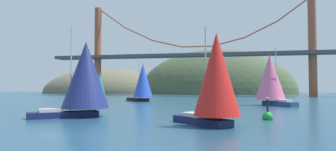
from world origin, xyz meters
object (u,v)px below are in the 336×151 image
object	(u,v)px
sailboat_pink_spinnaker	(271,78)
sailboat_red_spinnaker	(215,77)
sailboat_blue_spinnaker	(143,82)
sailboat_navy_sail	(85,76)
channel_buoy	(268,116)
sailboat_teal_sail	(99,86)

from	to	relation	value
sailboat_pink_spinnaker	sailboat_red_spinnaker	xyz separation A→B (m)	(-8.82, -32.37, -0.88)
sailboat_blue_spinnaker	sailboat_navy_sail	bearing A→B (deg)	-83.89
sailboat_pink_spinnaker	channel_buoy	bearing A→B (deg)	-98.15
sailboat_red_spinnaker	channel_buoy	bearing A→B (deg)	51.70
sailboat_teal_sail	sailboat_blue_spinnaker	distance (m)	11.42
sailboat_red_spinnaker	sailboat_teal_sail	bearing A→B (deg)	125.58
sailboat_blue_spinnaker	sailboat_red_spinnaker	distance (m)	46.87
sailboat_pink_spinnaker	sailboat_teal_sail	size ratio (longest dim) A/B	1.42
sailboat_teal_sail	sailboat_navy_sail	bearing A→B (deg)	-67.62
sailboat_pink_spinnaker	sailboat_teal_sail	xyz separation A→B (m)	(-39.49, 10.50, -1.43)
sailboat_navy_sail	sailboat_red_spinnaker	size ratio (longest dim) A/B	1.16
sailboat_pink_spinnaker	sailboat_navy_sail	world-z (taller)	sailboat_pink_spinnaker
sailboat_teal_sail	sailboat_red_spinnaker	bearing A→B (deg)	-54.42
sailboat_navy_sail	sailboat_red_spinnaker	bearing A→B (deg)	-20.15
sailboat_navy_sail	sailboat_blue_spinnaker	distance (m)	37.29
sailboat_red_spinnaker	sailboat_pink_spinnaker	bearing A→B (deg)	74.76
sailboat_teal_sail	channel_buoy	distance (m)	51.15
sailboat_blue_spinnaker	sailboat_red_spinnaker	xyz separation A→B (m)	(19.30, -42.71, -0.45)
sailboat_pink_spinnaker	sailboat_navy_sail	bearing A→B (deg)	-132.09
sailboat_pink_spinnaker	channel_buoy	distance (m)	26.60
channel_buoy	sailboat_navy_sail	bearing A→B (deg)	-177.63
sailboat_navy_sail	channel_buoy	size ratio (longest dim) A/B	3.95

